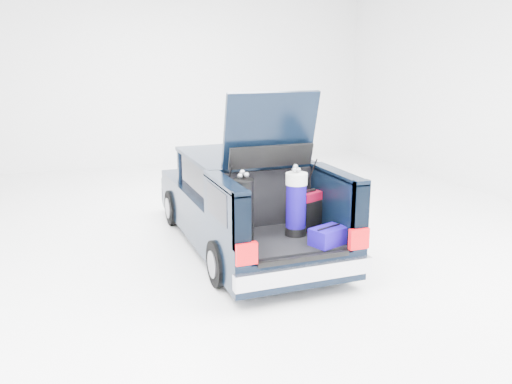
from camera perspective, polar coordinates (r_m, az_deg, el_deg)
name	(u,v)px	position (r m, az deg, el deg)	size (l,w,h in m)	color
ground	(245,245)	(8.61, -1.17, -5.60)	(14.00, 14.00, 0.00)	white
car	(242,202)	(8.50, -1.44, -1.10)	(1.87, 4.65, 2.47)	black
red_suitcase	(309,210)	(7.44, 5.63, -1.95)	(0.38, 0.33, 0.55)	maroon
black_golf_bag	(244,210)	(6.89, -1.30, -1.87)	(0.34, 0.37, 0.91)	black
blue_golf_bag	(296,204)	(7.12, 4.24, -1.22)	(0.37, 0.37, 0.95)	black
blue_duffel	(328,236)	(6.91, 7.64, -4.60)	(0.53, 0.43, 0.24)	#130574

